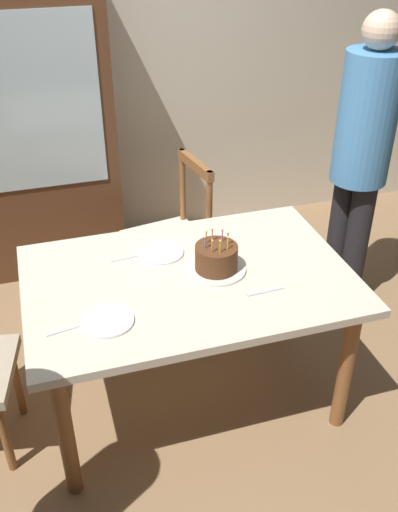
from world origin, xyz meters
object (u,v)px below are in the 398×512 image
object	(u,v)px
plate_far_side	(161,253)
china_cabinet	(25,134)
chair_spindle_back	(171,240)
person_guest	(361,154)
birthday_cake	(216,259)
plate_near_celebrant	(107,321)
dining_table	(189,292)

from	to	relation	value
plate_far_side	china_cabinet	size ratio (longest dim) A/B	0.12
chair_spindle_back	person_guest	distance (m)	1.22
birthday_cake	plate_near_celebrant	size ratio (longest dim) A/B	1.27
birthday_cake	china_cabinet	xyz separation A→B (m)	(-0.76, 1.55, 0.13)
plate_far_side	chair_spindle_back	distance (m)	0.70
plate_far_side	chair_spindle_back	world-z (taller)	chair_spindle_back
dining_table	plate_far_side	bearing A→B (deg)	108.49
birthday_cake	dining_table	bearing A→B (deg)	-176.78
chair_spindle_back	person_guest	xyz separation A→B (m)	(1.04, -0.31, 0.56)
dining_table	person_guest	distance (m)	1.31
person_guest	china_cabinet	bearing A→B (deg)	149.69
plate_far_side	person_guest	world-z (taller)	person_guest
dining_table	plate_near_celebrant	bearing A→B (deg)	-151.46
birthday_cake	plate_near_celebrant	bearing A→B (deg)	-157.07
plate_near_celebrant	plate_far_side	xyz separation A→B (m)	(0.34, 0.45, 0.00)
plate_far_side	person_guest	bearing A→B (deg)	13.21
birthday_cake	person_guest	bearing A→B (deg)	26.36
chair_spindle_back	china_cabinet	world-z (taller)	china_cabinet
plate_near_celebrant	chair_spindle_back	bearing A→B (deg)	63.00
plate_far_side	dining_table	bearing A→B (deg)	-71.51
dining_table	person_guest	size ratio (longest dim) A/B	0.85
plate_near_celebrant	person_guest	size ratio (longest dim) A/B	0.12
plate_far_side	person_guest	size ratio (longest dim) A/B	0.12
plate_far_side	person_guest	distance (m)	1.29
plate_near_celebrant	chair_spindle_back	size ratio (longest dim) A/B	0.23
plate_near_celebrant	chair_spindle_back	xyz separation A→B (m)	(0.53, 1.05, -0.31)
plate_near_celebrant	plate_far_side	size ratio (longest dim) A/B	1.00
birthday_cake	china_cabinet	world-z (taller)	china_cabinet
dining_table	person_guest	xyz separation A→B (m)	(1.16, 0.51, 0.35)
china_cabinet	plate_far_side	bearing A→B (deg)	-67.47
person_guest	china_cabinet	world-z (taller)	china_cabinet
plate_near_celebrant	plate_far_side	bearing A→B (deg)	53.05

